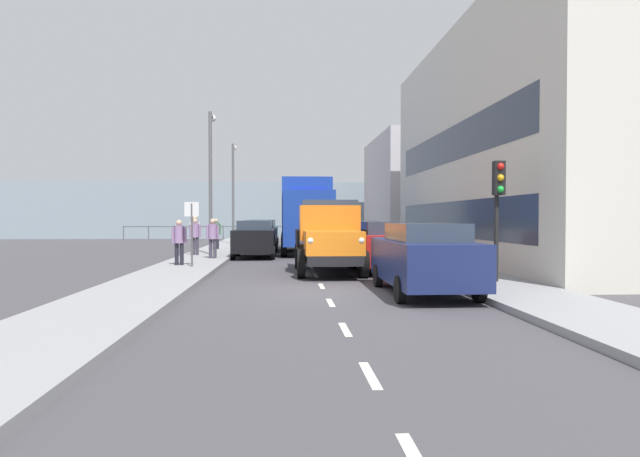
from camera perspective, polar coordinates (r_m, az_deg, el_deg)
ground_plane at (r=23.70m, az=-1.36°, el=-3.33°), size 80.00×80.00×0.00m
sidewalk_left at (r=24.31m, az=9.34°, el=-3.06°), size 2.38×43.24×0.15m
sidewalk_right at (r=23.93m, az=-12.24°, el=-3.13°), size 2.38×43.24×0.15m
road_centreline_markings at (r=22.44m, az=-1.23°, el=-3.57°), size 0.12×38.27×0.01m
building_terrace at (r=24.15m, az=21.70°, el=7.93°), size 7.22×18.38×9.49m
building_far_block at (r=40.78m, az=10.88°, el=3.95°), size 7.21×11.22×7.71m
sea_horizon at (r=48.24m, az=-2.61°, el=1.93°), size 80.00×0.80×5.00m
seawall_railing at (r=44.64m, az=-2.51°, el=-0.04°), size 28.08×0.08×1.20m
truck_vintage_orange at (r=17.83m, az=0.96°, el=-1.02°), size 2.17×5.64×2.43m
lorry_cargo_blue at (r=28.30m, az=-1.50°, el=1.60°), size 2.58×8.20×3.87m
car_navy_kerbside_near at (r=13.34m, az=10.89°, el=-2.99°), size 1.92×4.50×1.72m
car_red_kerbside_1 at (r=18.53m, az=6.70°, el=-1.82°), size 1.85×3.99×1.72m
car_white_kerbside_2 at (r=24.12m, az=4.25°, el=-1.13°), size 1.75×3.96×1.72m
car_black_oppositeside_0 at (r=25.17m, az=-6.91°, el=-1.04°), size 1.93×4.00×1.72m
car_grey_oppositeside_1 at (r=30.44m, az=-6.37°, el=-0.65°), size 1.98×4.21×1.72m
car_teal_oppositeside_2 at (r=35.74m, az=-5.99°, el=-0.38°), size 1.95×4.42×1.72m
pedestrian_in_dark_coat at (r=20.03m, az=-14.64°, el=-1.03°), size 0.53×0.34×1.63m
pedestrian_near_railing at (r=23.05m, az=-11.25°, el=-0.68°), size 0.53×0.34×1.66m
pedestrian_with_bag at (r=25.27m, az=-13.04°, el=-0.53°), size 0.53×0.34×1.66m
pedestrian_strolling at (r=26.89m, az=-13.05°, el=-0.24°), size 0.53×0.34×1.79m
pedestrian_by_lamp at (r=29.80m, az=-10.92°, el=-0.29°), size 0.53×0.34×1.64m
traffic_light_near at (r=15.08m, az=18.28°, el=3.44°), size 0.28×0.41×3.20m
lamp_post_promenade at (r=25.88m, az=-11.45°, el=6.09°), size 0.32×1.14×6.63m
lamp_post_far at (r=36.10m, az=-9.14°, el=4.62°), size 0.32×1.14×6.55m
street_sign at (r=19.32m, az=-13.38°, el=0.62°), size 0.50×0.07×2.25m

